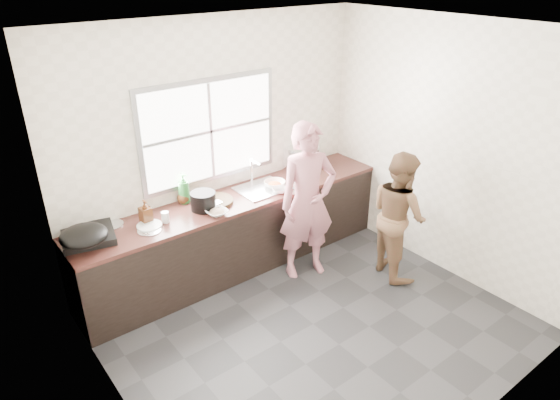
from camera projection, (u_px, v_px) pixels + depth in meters
floor at (313, 324)px, 4.80m from camera, size 3.60×3.20×0.01m
ceiling at (324, 30)px, 3.61m from camera, size 3.60×3.20×0.01m
wall_back at (218, 146)px, 5.34m from camera, size 3.60×0.01×2.70m
wall_left at (109, 274)px, 3.21m from camera, size 0.01×3.20×2.70m
wall_right at (447, 152)px, 5.20m from camera, size 0.01×3.20×2.70m
wall_front at (492, 288)px, 3.07m from camera, size 3.60×0.01×2.70m
cabinet at (237, 234)px, 5.53m from camera, size 3.60×0.62×0.82m
countertop at (236, 199)px, 5.34m from camera, size 3.60×0.64×0.04m
sink at (262, 189)px, 5.52m from camera, size 0.55×0.45×0.02m
faucet at (252, 171)px, 5.60m from camera, size 0.02×0.02×0.30m
window_frame at (209, 131)px, 5.19m from camera, size 1.60×0.05×1.10m
window_glazing at (211, 131)px, 5.17m from camera, size 1.50×0.01×1.00m
woman at (307, 207)px, 5.26m from camera, size 0.68×0.54×1.61m
person_side at (398, 215)px, 5.31m from camera, size 0.72×0.82×1.41m
cutting_board at (215, 201)px, 5.22m from camera, size 0.40×0.40×0.04m
cleaver at (213, 204)px, 5.11m from camera, size 0.19×0.11×0.01m
bowl_mince at (217, 212)px, 4.97m from camera, size 0.22×0.22×0.05m
bowl_crabs at (275, 185)px, 5.56m from camera, size 0.19×0.19×0.06m
bowl_held at (279, 189)px, 5.44m from camera, size 0.25×0.25×0.07m
black_pot at (203, 201)px, 5.05m from camera, size 0.32×0.32×0.18m
plate_food at (149, 226)px, 4.76m from camera, size 0.32×0.32×0.02m
bottle_green at (184, 188)px, 5.16m from camera, size 0.16×0.16×0.33m
bottle_brown_tall at (146, 212)px, 4.80m from camera, size 0.10×0.11×0.21m
bottle_brown_short at (183, 196)px, 5.19m from camera, size 0.16×0.16×0.16m
glass_jar at (165, 217)px, 4.82m from camera, size 0.09×0.09×0.11m
burner at (88, 236)px, 4.54m from camera, size 0.54×0.54×0.07m
wok at (84, 236)px, 4.34m from camera, size 0.50×0.50×0.16m
dish_rack at (301, 157)px, 6.01m from camera, size 0.41×0.33×0.28m
pot_lid_left at (149, 231)px, 4.69m from camera, size 0.26×0.26×0.01m
pot_lid_right at (112, 225)px, 4.79m from camera, size 0.23×0.23×0.01m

